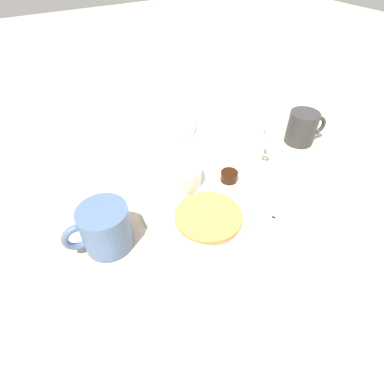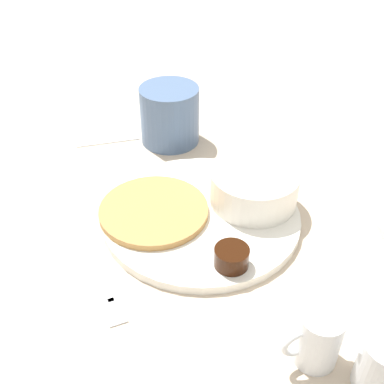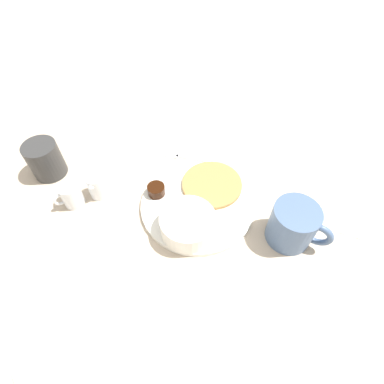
{
  "view_description": "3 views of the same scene",
  "coord_description": "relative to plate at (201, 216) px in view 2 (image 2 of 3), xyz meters",
  "views": [
    {
      "loc": [
        -0.26,
        -0.4,
        0.48
      ],
      "look_at": [
        -0.01,
        0.0,
        0.03
      ],
      "focal_mm": 28.0,
      "sensor_mm": 36.0,
      "label": 1
    },
    {
      "loc": [
        0.47,
        -0.1,
        0.42
      ],
      "look_at": [
        -0.01,
        -0.01,
        0.04
      ],
      "focal_mm": 45.0,
      "sensor_mm": 36.0,
      "label": 2
    },
    {
      "loc": [
        -0.16,
        0.37,
        0.56
      ],
      "look_at": [
        0.02,
        -0.01,
        0.03
      ],
      "focal_mm": 28.0,
      "sensor_mm": 36.0,
      "label": 3
    }
  ],
  "objects": [
    {
      "name": "creamer_pitcher_near",
      "position": [
        0.22,
        0.07,
        0.03
      ],
      "size": [
        0.04,
        0.07,
        0.06
      ],
      "color": "white",
      "rests_on": "ground_plane"
    },
    {
      "name": "syrup_cup",
      "position": [
        0.1,
        0.01,
        0.02
      ],
      "size": [
        0.04,
        0.04,
        0.02
      ],
      "color": "black",
      "rests_on": "plate"
    },
    {
      "name": "napkin",
      "position": [
        -0.28,
        -0.11,
        -0.0
      ],
      "size": [
        0.14,
        0.11,
        0.0
      ],
      "color": "white",
      "rests_on": "ground_plane"
    },
    {
      "name": "coffee_mug",
      "position": [
        -0.21,
        -0.01,
        0.04
      ],
      "size": [
        0.13,
        0.09,
        0.09
      ],
      "color": "slate",
      "rests_on": "ground_plane"
    },
    {
      "name": "butter_ramekin",
      "position": [
        0.0,
        0.1,
        0.02
      ],
      "size": [
        0.05,
        0.05,
        0.04
      ],
      "color": "white",
      "rests_on": "plate"
    },
    {
      "name": "fork",
      "position": [
        0.1,
        -0.13,
        -0.0
      ],
      "size": [
        0.14,
        0.04,
        0.0
      ],
      "color": "silver",
      "rests_on": "ground_plane"
    },
    {
      "name": "creamer_pitcher_far",
      "position": [
        0.26,
        0.11,
        0.02
      ],
      "size": [
        0.05,
        0.06,
        0.06
      ],
      "color": "white",
      "rests_on": "ground_plane"
    },
    {
      "name": "pancake_stack",
      "position": [
        -0.01,
        -0.06,
        0.01
      ],
      "size": [
        0.14,
        0.14,
        0.01
      ],
      "color": "#B78447",
      "rests_on": "plate"
    },
    {
      "name": "bowl",
      "position": [
        -0.01,
        0.07,
        0.03
      ],
      "size": [
        0.12,
        0.12,
        0.05
      ],
      "color": "white",
      "rests_on": "plate"
    },
    {
      "name": "plate",
      "position": [
        0.0,
        0.0,
        0.0
      ],
      "size": [
        0.26,
        0.26,
        0.01
      ],
      "color": "white",
      "rests_on": "ground_plane"
    },
    {
      "name": "ground_plane",
      "position": [
        0.0,
        0.0,
        -0.01
      ],
      "size": [
        4.0,
        4.0,
        0.0
      ],
      "primitive_type": "plane",
      "color": "#C6B299"
    }
  ]
}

